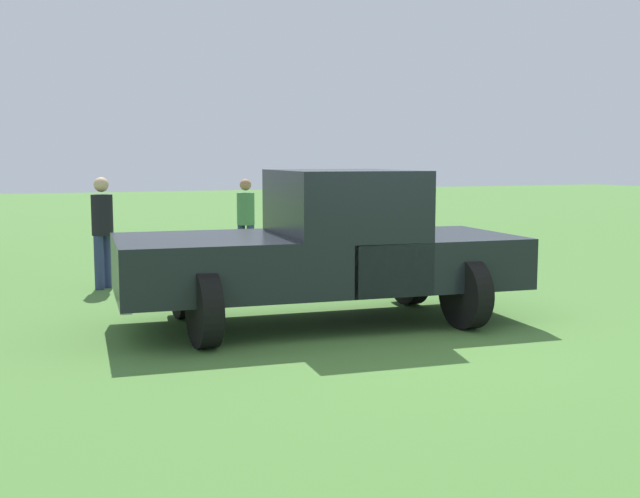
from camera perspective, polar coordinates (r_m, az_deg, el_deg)
name	(u,v)px	position (r m, az deg, el deg)	size (l,w,h in m)	color
ground_plane	(385,336)	(8.68, 4.86, -6.45)	(80.00, 80.00, 0.00)	#477533
pickup_truck	(330,244)	(9.20, 0.72, 0.40)	(2.72, 4.93, 1.84)	black
person_bystander	(246,218)	(14.06, -5.53, 2.31)	(0.45, 0.45, 1.61)	navy
person_visitor	(103,226)	(12.09, -15.85, 1.64)	(0.45, 0.45, 1.70)	navy
traffic_cone	(214,264)	(12.64, -7.88, -1.08)	(0.32, 0.32, 0.55)	orange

